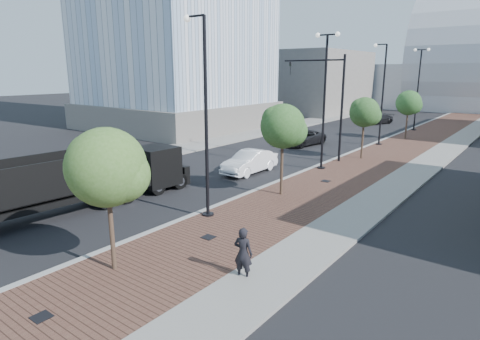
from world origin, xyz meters
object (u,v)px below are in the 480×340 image
Objects in this scene: dark_car_mid at (302,138)px; pedestrian at (243,253)px; dump_truck at (105,181)px; white_sedan at (250,162)px.

pedestrian is at bearing -57.02° from dark_car_mid.
dark_car_mid is 25.82m from pedestrian.
dump_truck reaches higher than pedestrian.
pedestrian is (10.69, -23.50, 0.20)m from dark_car_mid.
dump_truck is 10.76m from pedestrian.
dump_truck is at bearing -22.81° from pedestrian.
pedestrian is at bearing -54.63° from white_sedan.
dark_car_mid is at bearing -77.63° from pedestrian.
dark_car_mid is (-2.30, 11.56, -0.06)m from white_sedan.
dump_truck reaches higher than dark_car_mid.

